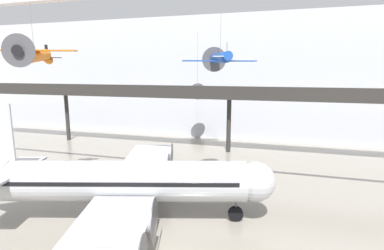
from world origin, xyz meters
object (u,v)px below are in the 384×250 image
Objects in this scene: suspended_plane_orange_highwing at (34,56)px; suspended_plane_blue_trainer at (220,58)px; suspended_plane_white_twin at (197,93)px; airliner_silver_main at (120,182)px.

suspended_plane_blue_trainer is (17.33, 4.91, -0.23)m from suspended_plane_orange_highwing.
suspended_plane_orange_highwing reaches higher than suspended_plane_white_twin.
suspended_plane_orange_highwing reaches higher than airliner_silver_main.
suspended_plane_orange_highwing is 25.52m from suspended_plane_white_twin.
airliner_silver_main is 14.75m from suspended_plane_blue_trainer.
suspended_plane_blue_trainer is at bearing 85.73° from suspended_plane_orange_highwing.
suspended_plane_orange_highwing is at bearing 142.71° from suspended_plane_white_twin.
suspended_plane_orange_highwing is at bearing 81.10° from suspended_plane_blue_trainer.
suspended_plane_white_twin is (10.11, 22.91, -4.91)m from suspended_plane_orange_highwing.
airliner_silver_main is at bearing 54.60° from suspended_plane_orange_highwing.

